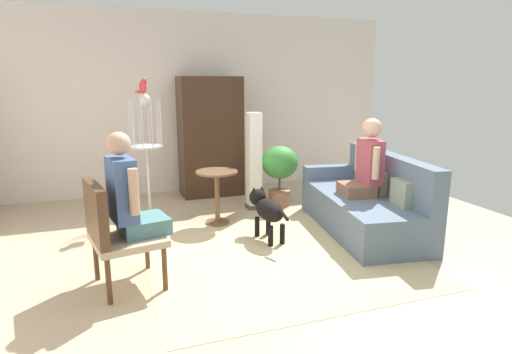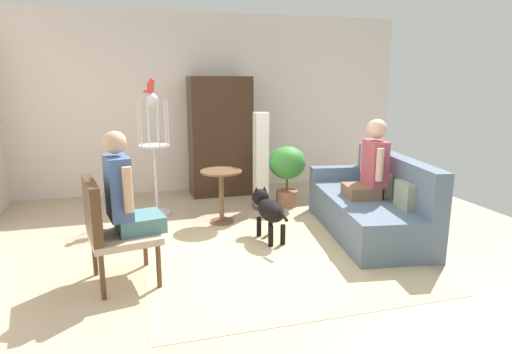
{
  "view_description": "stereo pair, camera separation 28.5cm",
  "coord_description": "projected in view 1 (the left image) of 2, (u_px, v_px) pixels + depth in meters",
  "views": [
    {
      "loc": [
        -1.41,
        -3.88,
        1.76
      ],
      "look_at": [
        0.05,
        0.24,
        0.77
      ],
      "focal_mm": 30.24,
      "sensor_mm": 36.0,
      "label": 1
    },
    {
      "loc": [
        -1.14,
        -3.97,
        1.76
      ],
      "look_at": [
        0.05,
        0.24,
        0.77
      ],
      "focal_mm": 30.24,
      "sensor_mm": 36.0,
      "label": 2
    }
  ],
  "objects": [
    {
      "name": "back_wall",
      "position": [
        195.0,
        104.0,
        6.87
      ],
      "size": [
        6.51,
        0.12,
        2.78
      ],
      "primitive_type": "cube",
      "color": "silver",
      "rests_on": "ground"
    },
    {
      "name": "potted_plant",
      "position": [
        280.0,
        168.0,
        6.08
      ],
      "size": [
        0.51,
        0.51,
        0.86
      ],
      "color": "#996047",
      "rests_on": "ground"
    },
    {
      "name": "person_on_couch",
      "position": [
        366.0,
        164.0,
        5.01
      ],
      "size": [
        0.47,
        0.54,
        0.9
      ],
      "color": "brown"
    },
    {
      "name": "armoire_cabinet",
      "position": [
        210.0,
        137.0,
        6.64
      ],
      "size": [
        0.93,
        0.56,
        1.81
      ],
      "primitive_type": "cube",
      "color": "#382316",
      "rests_on": "ground"
    },
    {
      "name": "bird_cage_stand",
      "position": [
        147.0,
        155.0,
        5.52
      ],
      "size": [
        0.4,
        0.4,
        1.6
      ],
      "color": "silver",
      "rests_on": "ground"
    },
    {
      "name": "column_lamp",
      "position": [
        254.0,
        162.0,
        5.91
      ],
      "size": [
        0.2,
        0.2,
        1.34
      ],
      "color": "#4C4742",
      "rests_on": "ground"
    },
    {
      "name": "armchair",
      "position": [
        112.0,
        228.0,
        3.61
      ],
      "size": [
        0.67,
        0.7,
        0.95
      ],
      "color": "#4C331E",
      "rests_on": "ground"
    },
    {
      "name": "person_on_armchair",
      "position": [
        129.0,
        195.0,
        3.63
      ],
      "size": [
        0.52,
        0.52,
        0.89
      ],
      "color": "#477375"
    },
    {
      "name": "dog",
      "position": [
        267.0,
        209.0,
        4.83
      ],
      "size": [
        0.29,
        0.81,
        0.55
      ],
      "color": "black",
      "rests_on": "ground"
    },
    {
      "name": "parrot",
      "position": [
        143.0,
        86.0,
        5.33
      ],
      "size": [
        0.17,
        0.1,
        0.19
      ],
      "color": "red",
      "rests_on": "bird_cage_stand"
    },
    {
      "name": "round_end_table",
      "position": [
        217.0,
        189.0,
        5.31
      ],
      "size": [
        0.51,
        0.51,
        0.67
      ],
      "color": "brown",
      "rests_on": "ground"
    },
    {
      "name": "ground_plane",
      "position": [
        259.0,
        256.0,
        4.42
      ],
      "size": [
        7.09,
        7.09,
        0.0
      ],
      "primitive_type": "plane",
      "color": "tan"
    },
    {
      "name": "area_rug",
      "position": [
        279.0,
        256.0,
        4.4
      ],
      "size": [
        2.63,
        2.44,
        0.01
      ],
      "primitive_type": "cube",
      "color": "#C6B284",
      "rests_on": "ground"
    },
    {
      "name": "couch",
      "position": [
        366.0,
        204.0,
        5.14
      ],
      "size": [
        1.14,
        2.09,
        0.91
      ],
      "color": "slate",
      "rests_on": "ground"
    }
  ]
}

